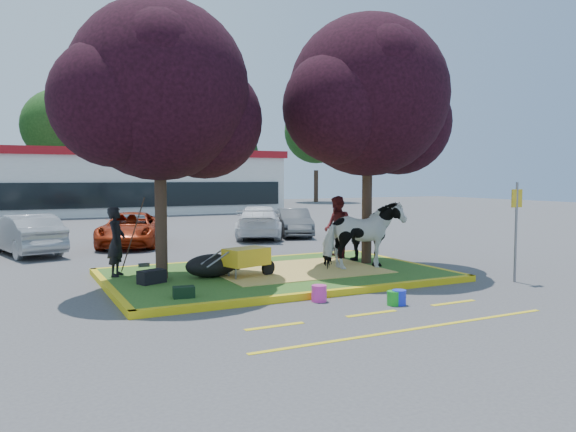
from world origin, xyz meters
name	(u,v)px	position (x,y,z in m)	size (l,w,h in m)	color
ground	(276,278)	(0.00, 0.00, 0.00)	(90.00, 90.00, 0.00)	#424244
median_island	(276,275)	(0.00, 0.00, 0.07)	(8.00, 5.00, 0.15)	#2A591C
curb_near	(327,294)	(0.00, -2.58, 0.07)	(8.30, 0.16, 0.15)	gold
curb_far	(238,261)	(0.00, 2.58, 0.07)	(8.30, 0.16, 0.15)	gold
curb_left	(109,289)	(-4.08, 0.00, 0.07)	(0.16, 5.30, 0.15)	gold
curb_right	(405,264)	(4.08, 0.00, 0.07)	(0.16, 5.30, 0.15)	gold
straw_bedding	(297,270)	(0.60, 0.00, 0.15)	(4.20, 3.00, 0.01)	#E3C65D
tree_purple_left	(160,99)	(-2.78, 0.38, 4.36)	(5.06, 4.20, 6.51)	black
tree_purple_right	(369,103)	(2.92, 0.18, 4.56)	(5.30, 4.40, 6.82)	black
fire_lane_stripe_a	(275,326)	(-2.00, -4.20, 0.00)	(1.10, 0.12, 0.01)	yellow
fire_lane_stripe_b	(372,314)	(0.00, -4.20, 0.00)	(1.10, 0.12, 0.01)	yellow
fire_lane_stripe_c	(453,303)	(2.00, -4.20, 0.00)	(1.10, 0.12, 0.01)	yellow
fire_lane_long	(413,329)	(0.00, -5.40, 0.00)	(6.00, 0.10, 0.01)	yellow
retail_building	(133,181)	(2.00, 27.98, 2.25)	(20.40, 8.40, 4.40)	silver
treeline	(100,116)	(1.23, 37.61, 7.73)	(46.58, 7.80, 14.63)	black
cow	(363,235)	(2.22, -0.63, 1.03)	(0.95, 2.09, 1.77)	silver
calf	(211,266)	(-1.70, 0.03, 0.43)	(1.27, 0.72, 0.55)	black
handler	(116,241)	(-3.70, 1.19, 0.99)	(0.61, 0.40, 1.68)	black
visitor_a	(337,227)	(2.66, 1.37, 1.07)	(0.90, 0.70, 1.84)	#4F161A
visitor_b	(355,240)	(2.88, 0.73, 0.75)	(0.70, 0.29, 1.20)	black
wheelbarrow	(247,257)	(-0.94, -0.39, 0.64)	(1.87, 0.90, 0.71)	black
gear_bag_dark	(152,277)	(-3.17, -0.15, 0.30)	(0.60, 0.32, 0.30)	black
gear_bag_green	(184,292)	(-2.94, -1.94, 0.26)	(0.42, 0.26, 0.22)	black
sign_post	(516,221)	(4.96, -3.12, 1.49)	(0.34, 0.06, 2.42)	slate
bucket_green	(394,298)	(0.79, -3.82, 0.14)	(0.27, 0.27, 0.29)	green
bucket_pink	(319,293)	(-0.37, -2.86, 0.17)	(0.31, 0.31, 0.34)	#E031A2
bucket_blue	(399,297)	(0.91, -3.85, 0.15)	(0.28, 0.28, 0.30)	#1B2EDE
car_silver	(27,234)	(-5.51, 7.53, 0.66)	(1.40, 4.02, 1.33)	#979A9E
car_red	(131,229)	(-2.00, 8.35, 0.62)	(2.05, 4.44, 1.23)	#9A280C
car_white	(259,222)	(3.39, 8.81, 0.67)	(1.87, 4.61, 1.34)	white
car_grey	(294,222)	(5.00, 8.76, 0.59)	(1.25, 3.59, 1.18)	#525659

